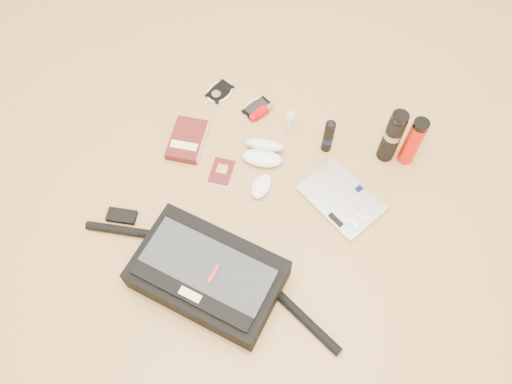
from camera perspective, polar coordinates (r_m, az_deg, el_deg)
ground at (r=1.85m, az=0.02°, el=-2.47°), size 4.00×4.00×0.00m
messenger_bag at (r=1.70m, az=-5.61°, el=-9.35°), size 1.00×0.31×0.14m
laptop at (r=1.89m, az=9.73°, el=-0.76°), size 0.34×0.29×0.03m
book at (r=2.01m, az=-7.82°, el=5.91°), size 0.18×0.22×0.04m
passport at (r=1.93m, az=-3.95°, el=2.41°), size 0.11×0.13×0.01m
mouse at (r=1.88m, az=0.60°, el=0.64°), size 0.07×0.12×0.04m
sunglasses_case at (r=1.94m, az=0.82°, el=4.63°), size 0.19×0.17×0.09m
ipod at (r=2.16m, az=-4.18°, el=11.39°), size 0.11×0.12×0.01m
phone at (r=2.10m, az=0.14°, el=9.55°), size 0.12×0.14×0.01m
inhaler at (r=2.07m, az=0.63°, el=9.10°), size 0.06×0.11×0.03m
spray_bottle at (r=2.00m, az=3.90°, el=7.94°), size 0.04×0.04×0.12m
aerosol_can at (r=1.94m, az=8.27°, el=6.36°), size 0.05×0.05×0.17m
thermos_black at (r=1.93m, az=15.31°, el=6.15°), size 0.08×0.08×0.26m
thermos_red at (r=1.95m, az=17.49°, el=5.50°), size 0.07×0.07×0.24m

